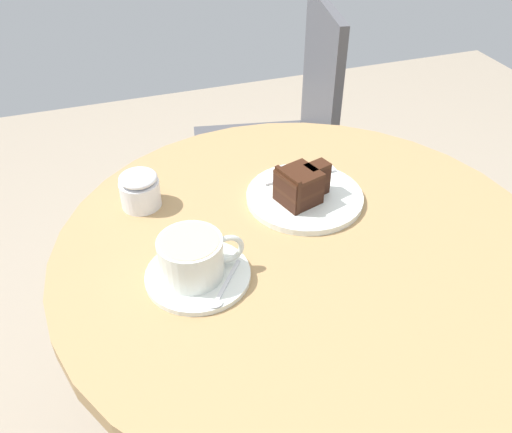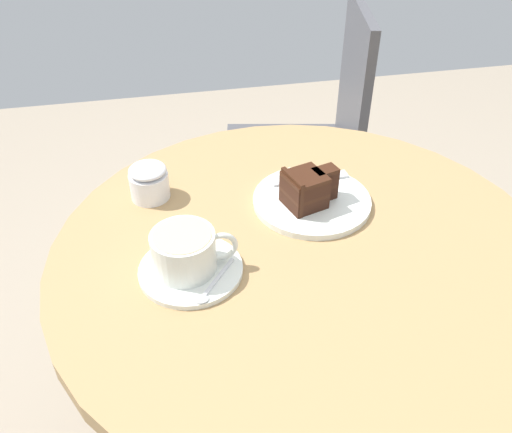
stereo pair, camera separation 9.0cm
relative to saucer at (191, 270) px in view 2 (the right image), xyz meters
The scene contains 10 objects.
cafe_table 0.23m from the saucer, ahead, with size 0.85×0.85×0.72m.
saucer is the anchor object (origin of this frame).
coffee_cup 0.04m from the saucer, 156.58° to the left, with size 0.13×0.10×0.07m.
teaspoon 0.06m from the saucer, 62.74° to the right, with size 0.07×0.09×0.00m.
cake_plate 0.28m from the saucer, 30.08° to the left, with size 0.22×0.22×0.01m.
cake_slice 0.26m from the saucer, 29.21° to the left, with size 0.11×0.08×0.07m.
fork 0.33m from the saucer, 35.93° to the left, with size 0.15×0.02×0.00m.
napkin 0.30m from the saucer, 33.88° to the left, with size 0.20×0.20×0.00m.
cafe_chair 0.85m from the saucer, 58.38° to the left, with size 0.45×0.45×0.90m.
sugar_pot 0.23m from the saucer, 103.29° to the left, with size 0.07×0.07×0.07m.
Camera 2 is at (-0.22, -0.66, 1.32)m, focal length 38.00 mm.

